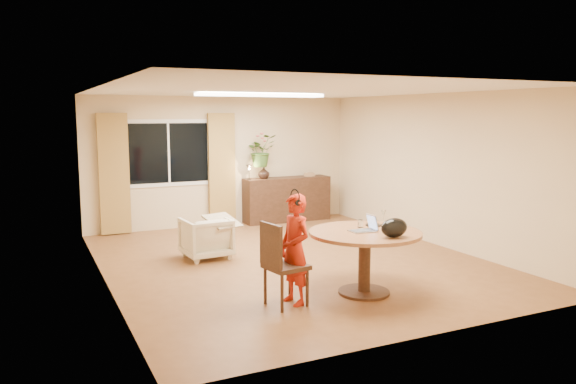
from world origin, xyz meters
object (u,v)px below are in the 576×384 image
object	(u,v)px
sideboard	(287,199)
dining_table	(365,245)
dining_chair	(286,264)
child	(295,249)
armchair	(206,238)

from	to	relation	value
sideboard	dining_table	bearing A→B (deg)	-103.92
dining_chair	child	distance (m)	0.20
child	armchair	bearing A→B (deg)	177.86
dining_chair	armchair	size ratio (longest dim) A/B	1.42
child	dining_table	bearing A→B (deg)	78.00
dining_chair	sideboard	xyz separation A→B (m)	(2.27, 4.79, -0.04)
child	armchair	world-z (taller)	child
dining_chair	dining_table	bearing A→B (deg)	-10.19
dining_table	child	world-z (taller)	child
sideboard	armchair	bearing A→B (deg)	-137.70
dining_table	child	size ratio (longest dim) A/B	1.07
dining_table	child	distance (m)	0.95
armchair	sideboard	bearing A→B (deg)	-141.70
dining_table	sideboard	size ratio (longest dim) A/B	0.76
dining_table	sideboard	distance (m)	4.96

